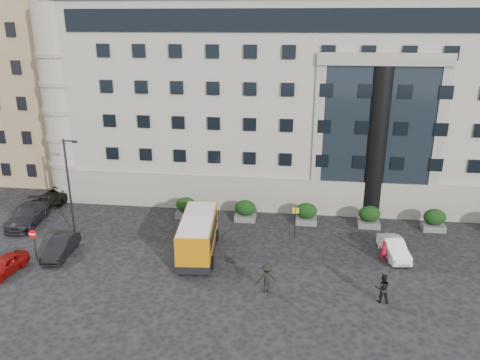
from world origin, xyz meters
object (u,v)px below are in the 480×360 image
Objects in this scene: no_entry_sign at (33,238)px; parked_car_a at (5,265)px; street_lamp at (70,185)px; white_taxi at (394,248)px; hedge_a at (186,207)px; hedge_b at (245,210)px; red_truck at (91,163)px; parked_car_d at (59,194)px; pedestrian_b at (382,288)px; hedge_e at (434,220)px; hedge_c at (306,213)px; parked_car_c at (28,215)px; hedge_d at (369,216)px; pedestrian_c at (267,278)px; minibus at (198,234)px; pedestrian_a at (384,251)px; bus_stop_sign at (295,217)px; parked_car_b at (61,246)px.

no_entry_sign is 2.57m from parked_car_a.
street_lamp is 2.02× the size of white_taxi.
hedge_a is 5.20m from hedge_b.
parked_car_a is (3.26, -21.30, -0.79)m from red_truck.
hedge_a reaches higher than parked_car_d.
red_truck is 2.83× the size of pedestrian_b.
hedge_e reaches higher than parked_car_d.
hedge_c is 0.37× the size of parked_car_d.
hedge_b reaches higher than parked_car_a.
hedge_c reaches higher than parked_car_c.
street_lamp is 16.32m from red_truck.
hedge_a and hedge_d have the same top height.
pedestrian_c is (7.86, -10.96, 0.05)m from hedge_a.
parked_car_a is at bearing -165.54° from minibus.
hedge_c reaches higher than parked_car_d.
parked_car_d reaches higher than white_taxi.
hedge_e reaches higher than white_taxi.
hedge_a is 15.60m from hedge_d.
hedge_a is 6.94m from minibus.
no_entry_sign is at bearing -69.69° from red_truck.
pedestrian_a is (-4.98, -6.05, -0.11)m from hedge_e.
hedge_e reaches higher than pedestrian_a.
pedestrian_c is at bearing -45.29° from minibus.
street_lamp is 7.51m from parked_car_a.
hedge_d reaches higher than parked_car_d.
hedge_b is 11.28m from pedestrian_c.
hedge_b is 1.00× the size of hedge_e.
no_entry_sign is at bearing -23.01° from pedestrian_c.
pedestrian_b is (28.21, -21.55, -0.46)m from red_truck.
minibus reaches higher than hedge_c.
bus_stop_sign reaches higher than parked_car_a.
bus_stop_sign is at bearing -33.07° from hedge_b.
no_entry_sign reaches higher than parked_car_a.
pedestrian_c is at bearing -21.32° from street_lamp.
hedge_c reaches higher than pedestrian_a.
pedestrian_b is (22.87, -6.41, -3.42)m from street_lamp.
pedestrian_a is at bearing -164.13° from pedestrian_c.
red_truck is at bearing 97.51° from parked_car_d.
hedge_c is at bearing 131.97° from white_taxi.
hedge_b and hedge_e have the same top height.
parked_car_b is at bearing -164.25° from hedge_e.
parked_car_d is 24.76m from pedestrian_c.
pedestrian_b reaches higher than parked_car_b.
white_taxi is at bearing -107.03° from pedestrian_b.
no_entry_sign is at bearing -163.48° from hedge_e.
hedge_d is at bearing 14.55° from parked_car_b.
bus_stop_sign reaches higher than hedge_a.
pedestrian_c is (17.87, 0.00, 0.35)m from parked_car_a.
pedestrian_b is at bearing 7.93° from parked_car_a.
red_truck reaches higher than hedge_a.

